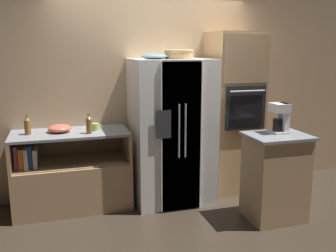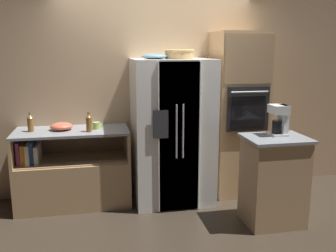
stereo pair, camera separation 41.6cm
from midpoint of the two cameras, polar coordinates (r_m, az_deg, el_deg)
ground_plane at (r=4.82m, az=1.56°, el=-11.30°), size 20.00×20.00×0.00m
wall_back at (r=4.91m, az=0.44°, el=6.07°), size 12.00×0.06×2.80m
counter_left at (r=4.69m, az=-11.86°, el=-7.69°), size 1.34×0.63×0.93m
refrigerator at (r=4.61m, az=3.22°, el=-0.84°), size 0.96×0.82×1.76m
wall_oven at (r=4.96m, az=12.99°, el=1.74°), size 0.65×0.66×2.09m
island_counter at (r=4.29m, az=18.51°, el=-7.91°), size 0.66×0.53×0.97m
wicker_basket at (r=4.46m, az=4.47°, el=10.92°), size 0.35×0.35×0.11m
fruit_bowl at (r=4.41m, az=0.72°, el=10.59°), size 0.32×0.32×0.06m
bottle_tall at (r=4.39m, az=-9.33°, el=0.44°), size 0.07×0.07×0.23m
bottle_short at (r=4.55m, az=-17.81°, el=0.42°), size 0.07×0.07×0.23m
mug at (r=4.54m, az=-8.29°, el=0.05°), size 0.12×0.09×0.08m
mixing_bowl at (r=4.56m, az=-13.46°, el=-0.06°), size 0.27×0.27×0.09m
coffee_maker at (r=4.22m, az=19.42°, el=1.05°), size 0.17×0.20×0.33m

